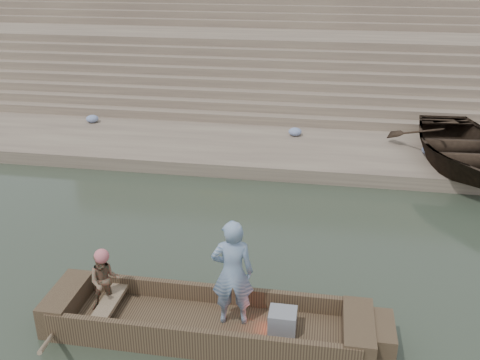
% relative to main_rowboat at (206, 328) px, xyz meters
% --- Properties ---
extents(ground, '(120.00, 120.00, 0.00)m').
position_rel_main_rowboat_xyz_m(ground, '(0.63, 0.74, -0.11)').
color(ground, '#2D3729').
rests_on(ground, ground).
extents(lower_landing, '(32.00, 4.00, 0.40)m').
position_rel_main_rowboat_xyz_m(lower_landing, '(0.63, 8.74, 0.09)').
color(lower_landing, gray).
rests_on(lower_landing, ground).
extents(mid_landing, '(32.00, 3.00, 2.80)m').
position_rel_main_rowboat_xyz_m(mid_landing, '(0.63, 16.24, 1.29)').
color(mid_landing, gray).
rests_on(mid_landing, ground).
extents(upper_landing, '(32.00, 3.00, 5.20)m').
position_rel_main_rowboat_xyz_m(upper_landing, '(0.63, 23.24, 2.49)').
color(upper_landing, gray).
rests_on(upper_landing, ground).
extents(ghat_steps, '(32.00, 11.00, 5.20)m').
position_rel_main_rowboat_xyz_m(ghat_steps, '(0.63, 17.93, 1.69)').
color(ghat_steps, gray).
rests_on(ghat_steps, ground).
extents(main_rowboat, '(5.00, 1.30, 0.22)m').
position_rel_main_rowboat_xyz_m(main_rowboat, '(0.00, 0.00, 0.00)').
color(main_rowboat, brown).
rests_on(main_rowboat, ground).
extents(rowboat_trim, '(6.04, 2.63, 1.79)m').
position_rel_main_rowboat_xyz_m(rowboat_trim, '(0.21, -0.01, 0.20)').
color(rowboat_trim, brown).
rests_on(rowboat_trim, ground).
extents(standing_man, '(0.77, 0.57, 1.94)m').
position_rel_main_rowboat_xyz_m(standing_man, '(0.44, 0.14, 1.08)').
color(standing_man, navy).
rests_on(standing_man, main_rowboat).
extents(rowing_man, '(0.66, 0.59, 1.12)m').
position_rel_main_rowboat_xyz_m(rowing_man, '(-1.85, 0.14, 0.67)').
color(rowing_man, '#287953').
rests_on(rowing_man, main_rowboat).
extents(television, '(0.46, 0.42, 0.40)m').
position_rel_main_rowboat_xyz_m(television, '(1.30, -0.00, 0.31)').
color(television, gray).
rests_on(television, main_rowboat).
extents(beached_rowboat, '(4.04, 5.43, 1.08)m').
position_rel_main_rowboat_xyz_m(beached_rowboat, '(5.72, 8.04, 0.83)').
color(beached_rowboat, '#2D2116').
rests_on(beached_rowboat, lower_landing).
extents(cloth_bundles, '(18.53, 2.26, 0.26)m').
position_rel_main_rowboat_xyz_m(cloth_bundles, '(2.72, 9.18, 0.42)').
color(cloth_bundles, '#3F5999').
rests_on(cloth_bundles, lower_landing).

